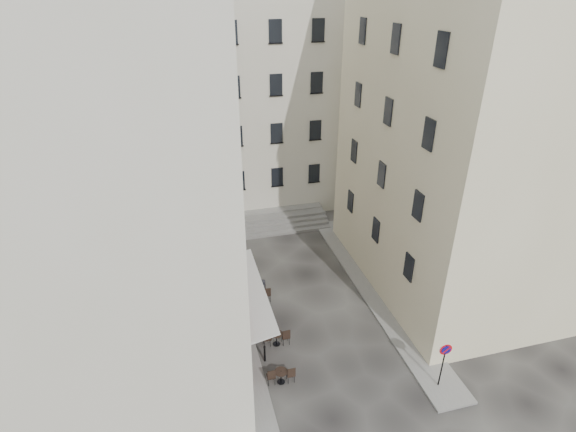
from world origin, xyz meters
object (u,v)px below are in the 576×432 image
object	(u,v)px
no_parking_sign	(444,357)
pedestrian	(262,292)
bistro_table_a	(281,375)
bistro_table_b	(276,337)

from	to	relation	value
no_parking_sign	pedestrian	bearing A→B (deg)	135.02
no_parking_sign	bistro_table_a	distance (m)	7.54
no_parking_sign	bistro_table_b	size ratio (longest dim) A/B	1.90
no_parking_sign	pedestrian	world-z (taller)	no_parking_sign
bistro_table_b	pedestrian	xyz separation A→B (m)	(-0.03, 3.37, 0.41)
no_parking_sign	bistro_table_a	xyz separation A→B (m)	(-7.10, 2.14, -1.39)
bistro_table_a	pedestrian	world-z (taller)	pedestrian
bistro_table_b	pedestrian	world-z (taller)	pedestrian
no_parking_sign	pedestrian	size ratio (longest dim) A/B	1.45
bistro_table_a	bistro_table_b	size ratio (longest dim) A/B	0.95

